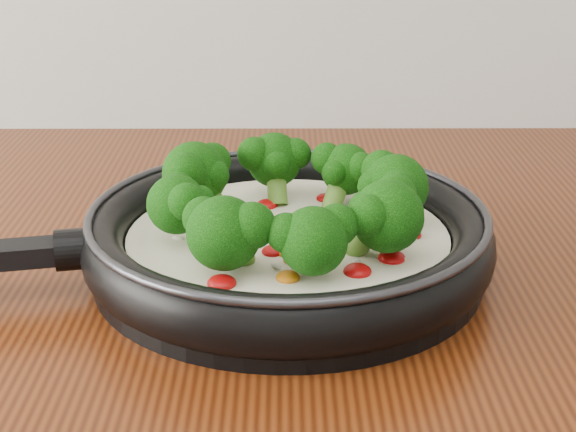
{
  "coord_description": "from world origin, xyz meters",
  "views": [
    {
      "loc": [
        -0.06,
        0.41,
        1.21
      ],
      "look_at": [
        -0.06,
        1.06,
        0.95
      ],
      "focal_mm": 53.72,
      "sensor_mm": 36.0,
      "label": 1
    }
  ],
  "objects": [
    {
      "name": "skillet",
      "position": [
        -0.06,
        1.06,
        0.94
      ],
      "size": [
        0.55,
        0.4,
        0.1
      ],
      "color": "black",
      "rests_on": "counter"
    }
  ]
}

